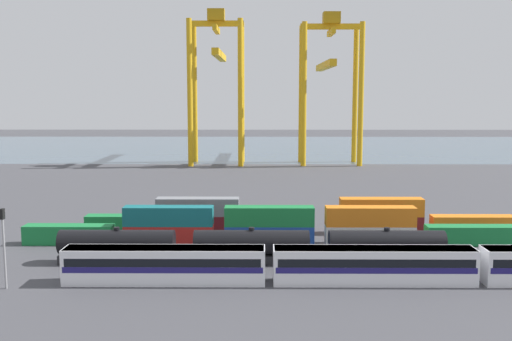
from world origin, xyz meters
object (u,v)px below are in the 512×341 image
Objects in this scene: shipping_container_9 at (198,224)px; shipping_container_11 at (289,224)px; signal_mast at (4,238)px; shipping_container_0 at (69,234)px; passenger_train at (374,264)px; gantry_crane_west at (217,71)px; gantry_crane_central at (329,74)px; freight_tank_row at (252,246)px.

shipping_container_9 is 2.00× the size of shipping_container_11.
signal_mast reaches higher than shipping_container_11.
shipping_container_0 is 31.11m from shipping_container_11.
shipping_container_0 is at bearing 156.71° from passenger_train.
passenger_train is 5.53× the size of shipping_container_9.
gantry_crane_west reaches higher than shipping_container_11.
shipping_container_11 is 94.06m from gantry_crane_west.
gantry_crane_west is (-3.42, 88.89, 25.69)m from shipping_container_9.
signal_mast reaches higher than shipping_container_0.
passenger_train is 24.46m from shipping_container_11.
passenger_train is 7.81× the size of signal_mast.
gantry_crane_central is (29.35, 89.54, 24.74)m from shipping_container_9.
gantry_crane_central is (46.87, 114.77, 20.56)m from signal_mast.
passenger_train is 117.38m from gantry_crane_west.
signal_mast is at bearing -124.78° from shipping_container_9.
freight_tank_row reaches higher than shipping_container_9.
gantry_crane_west is (-24.89, 111.99, 24.84)m from passenger_train.
signal_mast is (-38.99, -2.13, 3.34)m from passenger_train.
shipping_container_9 is 0.28× the size of gantry_crane_central.
shipping_container_0 and shipping_container_11 have the same top height.
signal_mast is (-25.67, -9.69, 3.41)m from freight_tank_row.
freight_tank_row is at bearing -101.41° from gantry_crane_central.
passenger_train is at bearing -77.47° from gantry_crane_west.
shipping_container_9 is 13.47m from shipping_container_11.
signal_mast is 1.42× the size of shipping_container_11.
passenger_train reaches higher than shipping_container_11.
shipping_container_0 is 99.77m from gantry_crane_west.
shipping_container_0 is at bearing -98.06° from gantry_crane_west.
shipping_container_11 is 0.14× the size of gantry_crane_west.
passenger_train reaches higher than shipping_container_0.
shipping_container_0 is at bearing 88.22° from signal_mast.
gantry_crane_central reaches higher than passenger_train.
gantry_crane_west reaches higher than passenger_train.
signal_mast is 0.71× the size of shipping_container_9.
gantry_crane_west is at bearing 96.32° from freight_tank_row.
shipping_container_9 is at bearing 180.00° from shipping_container_11.
gantry_crane_west reaches higher than gantry_crane_central.
gantry_crane_central is (32.77, 0.65, -0.95)m from gantry_crane_west.
shipping_container_9 is at bearing 132.91° from passenger_train.
shipping_container_11 is at bearing 71.09° from freight_tank_row.
shipping_container_0 is 18.17m from shipping_container_9.
shipping_container_0 is 1.00× the size of shipping_container_9.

